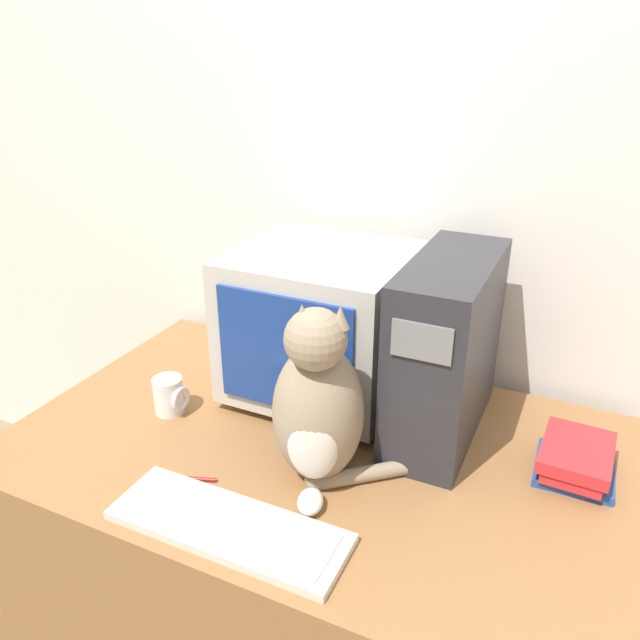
% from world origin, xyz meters
% --- Properties ---
extents(wall_back, '(7.00, 0.05, 2.50)m').
position_xyz_m(wall_back, '(0.00, 0.93, 1.25)').
color(wall_back, silver).
rests_on(wall_back, ground_plane).
extents(desk, '(1.38, 0.86, 0.74)m').
position_xyz_m(desk, '(0.00, 0.43, 0.37)').
color(desk, olive).
rests_on(desk, ground_plane).
extents(crt_monitor, '(0.42, 0.40, 0.39)m').
position_xyz_m(crt_monitor, '(-0.08, 0.64, 0.95)').
color(crt_monitor, '#BCB7AD').
rests_on(crt_monitor, desk).
extents(computer_tower, '(0.17, 0.43, 0.42)m').
position_xyz_m(computer_tower, '(0.25, 0.61, 0.96)').
color(computer_tower, '#28282D').
rests_on(computer_tower, desk).
extents(keyboard, '(0.47, 0.16, 0.02)m').
position_xyz_m(keyboard, '(-0.02, 0.11, 0.75)').
color(keyboard, silver).
rests_on(keyboard, desk).
extents(cat, '(0.30, 0.28, 0.41)m').
position_xyz_m(cat, '(0.06, 0.32, 0.92)').
color(cat, gray).
rests_on(cat, desk).
extents(book_stack, '(0.16, 0.19, 0.07)m').
position_xyz_m(book_stack, '(0.56, 0.56, 0.78)').
color(book_stack, '#234793').
rests_on(book_stack, desk).
extents(pen, '(0.13, 0.06, 0.01)m').
position_xyz_m(pen, '(-0.19, 0.19, 0.75)').
color(pen, maroon).
rests_on(pen, desk).
extents(mug, '(0.08, 0.07, 0.09)m').
position_xyz_m(mug, '(-0.38, 0.39, 0.79)').
color(mug, white).
rests_on(mug, desk).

